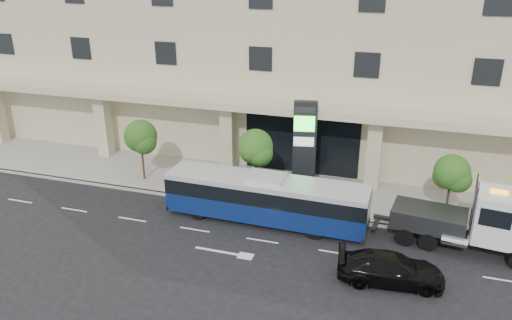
{
  "coord_description": "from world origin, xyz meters",
  "views": [
    {
      "loc": [
        6.64,
        -23.97,
        14.3
      ],
      "look_at": [
        -1.46,
        2.0,
        3.21
      ],
      "focal_mm": 35.0,
      "sensor_mm": 36.0,
      "label": 1
    }
  ],
  "objects_px": {
    "city_bus": "(266,198)",
    "signage_pylon": "(304,145)",
    "tow_truck": "(476,223)",
    "black_sedan": "(391,269)"
  },
  "relations": [
    {
      "from": "city_bus",
      "to": "black_sedan",
      "type": "distance_m",
      "value": 8.26
    },
    {
      "from": "tow_truck",
      "to": "black_sedan",
      "type": "height_order",
      "value": "tow_truck"
    },
    {
      "from": "tow_truck",
      "to": "signage_pylon",
      "type": "distance_m",
      "value": 11.1
    },
    {
      "from": "city_bus",
      "to": "tow_truck",
      "type": "xyz_separation_m",
      "value": [
        11.19,
        0.23,
        0.13
      ]
    },
    {
      "from": "city_bus",
      "to": "signage_pylon",
      "type": "distance_m",
      "value": 5.15
    },
    {
      "from": "city_bus",
      "to": "signage_pylon",
      "type": "xyz_separation_m",
      "value": [
        1.16,
        4.74,
        1.66
      ]
    },
    {
      "from": "black_sedan",
      "to": "signage_pylon",
      "type": "relative_size",
      "value": 0.84
    },
    {
      "from": "black_sedan",
      "to": "signage_pylon",
      "type": "distance_m",
      "value": 10.83
    },
    {
      "from": "signage_pylon",
      "to": "city_bus",
      "type": "bearing_deg",
      "value": -114.86
    },
    {
      "from": "signage_pylon",
      "to": "black_sedan",
      "type": "bearing_deg",
      "value": -65.8
    }
  ]
}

